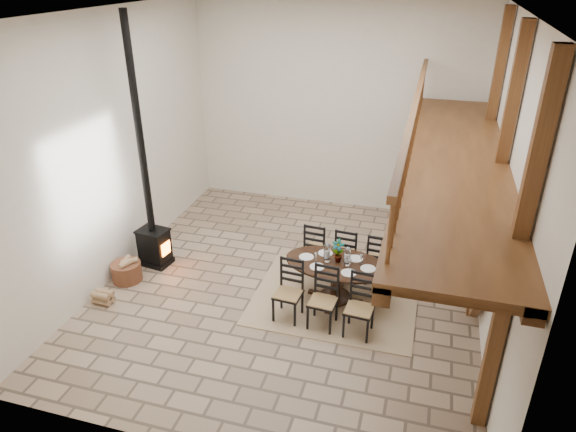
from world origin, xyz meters
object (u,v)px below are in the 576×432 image
(wood_stove, at_px, (150,215))
(log_basket, at_px, (127,271))
(log_stack, at_px, (103,297))
(dining_table, at_px, (336,280))

(wood_stove, distance_m, log_basket, 1.20)
(wood_stove, height_order, log_stack, wood_stove)
(dining_table, relative_size, log_stack, 6.02)
(dining_table, distance_m, log_basket, 4.14)
(wood_stove, xyz_separation_m, log_stack, (-0.25, -1.52, -1.02))
(dining_table, xyz_separation_m, wood_stove, (-3.86, 0.22, 0.73))
(log_stack, bearing_deg, dining_table, 17.58)
(wood_stove, bearing_deg, log_basket, -100.28)
(log_stack, bearing_deg, log_basket, 89.30)
(dining_table, bearing_deg, wood_stove, -178.88)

